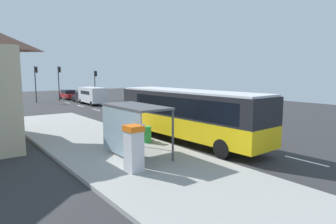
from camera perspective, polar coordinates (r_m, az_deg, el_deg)
name	(u,v)px	position (r m, az deg, el deg)	size (l,w,h in m)	color
ground_plane	(114,115)	(30.57, -10.38, -0.60)	(56.00, 92.00, 0.04)	#2D2D30
sidewalk_platform	(108,147)	(17.19, -11.52, -6.63)	(6.20, 30.00, 0.18)	#999993
lane_stripe_seg_0	(306,161)	(16.03, 25.04, -8.56)	(0.16, 2.20, 0.01)	silver
lane_stripe_seg_1	(228,142)	(18.79, 11.44, -5.67)	(0.16, 2.20, 0.01)	silver
lane_stripe_seg_2	(177,130)	(22.34, 1.81, -3.41)	(0.16, 2.20, 0.01)	silver
lane_stripe_seg_3	(142,121)	(26.36, -5.01, -1.74)	(0.16, 2.20, 0.01)	silver
lane_stripe_seg_4	(116,115)	(30.68, -9.96, -0.51)	(0.16, 2.20, 0.01)	silver
lane_stripe_seg_5	(96,110)	(35.17, -13.67, 0.42)	(0.16, 2.20, 0.01)	silver
lane_stripe_seg_6	(80,106)	(39.79, -16.52, 1.13)	(0.16, 2.20, 0.01)	silver
lane_stripe_seg_7	(68,103)	(44.48, -18.78, 1.69)	(0.16, 2.20, 0.01)	silver
bus	(188,113)	(18.17, 3.85, -0.10)	(2.94, 11.10, 3.21)	yellow
white_van	(92,95)	(41.05, -14.40, 3.27)	(2.10, 5.23, 2.30)	silver
sedan_near	(68,94)	(50.43, -18.63, 3.24)	(1.85, 4.41, 1.52)	#A51919
sedan_far	(83,97)	(44.51, -16.07, 2.82)	(1.89, 4.43, 1.52)	black
ticket_machine	(134,148)	(12.43, -6.62, -6.89)	(0.66, 0.76, 1.94)	silver
recycling_bin_green	(147,134)	(17.52, -4.08, -4.33)	(0.52, 0.52, 0.95)	green
recycling_bin_blue	(141,133)	(18.10, -5.28, -3.96)	(0.52, 0.52, 0.95)	blue
recycling_bin_red	(135,131)	(18.69, -6.41, -3.61)	(0.52, 0.52, 0.95)	red
recycling_bin_orange	(129,129)	(19.29, -7.47, -3.27)	(0.52, 0.52, 0.95)	orange
traffic_light_near_side	(95,80)	(48.25, -13.82, 5.96)	(0.49, 0.28, 4.60)	#2D2D2D
traffic_light_far_side	(36,79)	(46.33, -24.11, 5.90)	(0.49, 0.28, 5.18)	#2D2D2D
traffic_light_median	(59,78)	(48.00, -20.24, 6.16)	(0.49, 0.28, 5.22)	#2D2D2D
bus_shelter	(130,118)	(14.50, -7.32, -1.08)	(1.80, 4.00, 2.50)	#4C4C51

